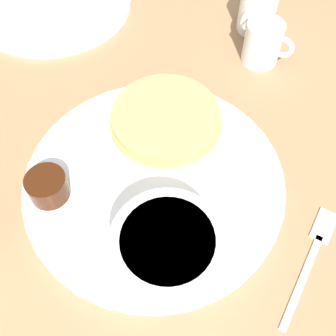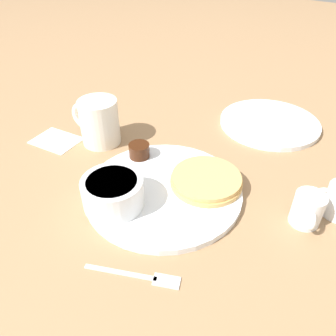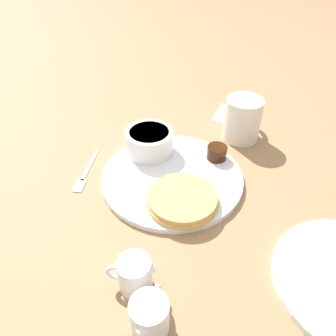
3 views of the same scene
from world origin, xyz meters
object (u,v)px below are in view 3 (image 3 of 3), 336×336
(plate, at_px, (172,177))
(bowl, at_px, (150,141))
(coffee_mug, at_px, (243,119))
(fork, at_px, (85,174))
(creamer_pitcher_far, at_px, (150,316))
(creamer_pitcher_near, at_px, (134,275))

(plate, bearing_deg, bowl, -117.53)
(coffee_mug, bearing_deg, fork, -36.17)
(bowl, relative_size, creamer_pitcher_far, 1.39)
(plate, bearing_deg, creamer_pitcher_far, 25.48)
(coffee_mug, xyz_separation_m, fork, (0.31, -0.22, -0.05))
(plate, bearing_deg, coffee_mug, 164.83)
(coffee_mug, relative_size, fork, 0.89)
(plate, relative_size, bowl, 2.77)
(bowl, bearing_deg, creamer_pitcher_near, 30.12)
(bowl, relative_size, coffee_mug, 0.87)
(plate, relative_size, fork, 2.14)
(plate, height_order, creamer_pitcher_near, creamer_pitcher_near)
(bowl, xyz_separation_m, fork, (0.13, -0.08, -0.04))
(coffee_mug, xyz_separation_m, creamer_pitcher_far, (0.50, 0.07, -0.02))
(coffee_mug, height_order, creamer_pitcher_far, coffee_mug)
(plate, relative_size, creamer_pitcher_near, 4.23)
(bowl, relative_size, creamer_pitcher_near, 1.53)
(bowl, distance_m, creamer_pitcher_near, 0.32)
(fork, bearing_deg, creamer_pitcher_near, 57.82)
(plate, distance_m, fork, 0.18)
(creamer_pitcher_far, bearing_deg, fork, -122.94)
(coffee_mug, xyz_separation_m, creamer_pitcher_near, (0.46, 0.02, -0.02))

